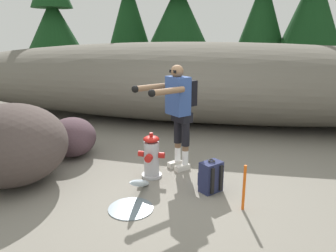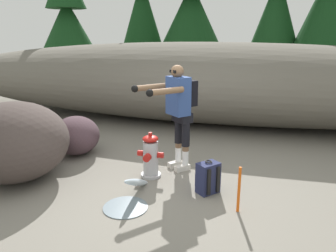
# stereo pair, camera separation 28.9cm
# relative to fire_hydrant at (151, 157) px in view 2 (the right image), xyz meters

# --- Properties ---
(ground_plane) EXTENTS (56.00, 56.00, 0.04)m
(ground_plane) POSITION_rel_fire_hydrant_xyz_m (0.28, -0.23, -0.35)
(ground_plane) COLOR slate
(dirt_embankment) EXTENTS (15.76, 3.20, 1.97)m
(dirt_embankment) POSITION_rel_fire_hydrant_xyz_m (0.28, 3.67, 0.66)
(dirt_embankment) COLOR #666056
(dirt_embankment) RESTS_ON ground_plane
(fire_hydrant) EXTENTS (0.41, 0.36, 0.71)m
(fire_hydrant) POSITION_rel_fire_hydrant_xyz_m (0.00, 0.00, 0.00)
(fire_hydrant) COLOR #B2B2B7
(fire_hydrant) RESTS_ON ground_plane
(hydrant_water_jet) EXTENTS (0.58, 1.16, 0.50)m
(hydrant_water_jet) POSITION_rel_fire_hydrant_xyz_m (0.00, -0.71, -0.21)
(hydrant_water_jet) COLOR silver
(hydrant_water_jet) RESTS_ON ground_plane
(utility_worker) EXTENTS (0.93, 0.99, 1.70)m
(utility_worker) POSITION_rel_fire_hydrant_xyz_m (0.34, 0.40, 0.75)
(utility_worker) COLOR beige
(utility_worker) RESTS_ON ground_plane
(spare_backpack) EXTENTS (0.36, 0.36, 0.47)m
(spare_backpack) POSITION_rel_fire_hydrant_xyz_m (0.94, -0.29, -0.11)
(spare_backpack) COLOR #23284C
(spare_backpack) RESTS_ON ground_plane
(boulder_large) EXTENTS (1.24, 1.29, 0.70)m
(boulder_large) POSITION_rel_fire_hydrant_xyz_m (-1.66, 0.60, 0.02)
(boulder_large) COLOR #47333B
(boulder_large) RESTS_ON ground_plane
(boulder_mid) EXTENTS (1.95, 1.96, 1.19)m
(boulder_mid) POSITION_rel_fire_hydrant_xyz_m (-1.94, -0.63, 0.27)
(boulder_mid) COLOR #443936
(boulder_mid) RESTS_ON ground_plane
(pine_tree_far_left) EXTENTS (2.21, 2.21, 4.81)m
(pine_tree_far_left) POSITION_rel_fire_hydrant_xyz_m (-5.34, 6.43, 2.41)
(pine_tree_far_left) COLOR #47331E
(pine_tree_far_left) RESTS_ON ground_plane
(pine_tree_left) EXTENTS (2.08, 2.08, 6.70)m
(pine_tree_left) POSITION_rel_fire_hydrant_xyz_m (-3.47, 9.18, 3.08)
(pine_tree_left) COLOR #47331E
(pine_tree_left) RESTS_ON ground_plane
(pine_tree_center) EXTENTS (2.70, 2.70, 5.91)m
(pine_tree_center) POSITION_rel_fire_hydrant_xyz_m (-1.31, 8.93, 2.95)
(pine_tree_center) COLOR #47331E
(pine_tree_center) RESTS_ON ground_plane
(pine_tree_right) EXTENTS (1.97, 1.97, 6.15)m
(pine_tree_right) POSITION_rel_fire_hydrant_xyz_m (1.89, 8.15, 2.96)
(pine_tree_right) COLOR #47331E
(pine_tree_right) RESTS_ON ground_plane
(survey_stake) EXTENTS (0.04, 0.04, 0.60)m
(survey_stake) POSITION_rel_fire_hydrant_xyz_m (1.39, -0.71, -0.03)
(survey_stake) COLOR #E55914
(survey_stake) RESTS_ON ground_plane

